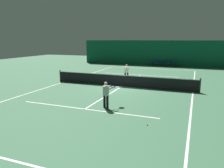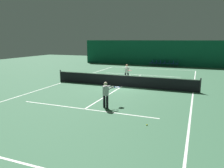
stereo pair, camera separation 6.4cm
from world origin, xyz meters
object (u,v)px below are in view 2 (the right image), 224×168
at_px(courtside_chair_4, 168,63).
at_px(courtside_chair_5, 173,63).
at_px(courtside_chair_3, 164,63).
at_px(tennis_ball, 147,125).
at_px(courtside_chair_2, 160,63).
at_px(player_near, 106,93).
at_px(player_far, 127,71).
at_px(courtside_chair_0, 151,62).
at_px(courtside_chair_1, 156,63).
at_px(courtside_chair_6, 177,63).
at_px(tennis_net, 122,80).

relative_size(courtside_chair_4, courtside_chair_5, 1.00).
height_order(courtside_chair_3, tennis_ball, courtside_chair_3).
bearing_deg(courtside_chair_4, tennis_ball, 4.96).
height_order(courtside_chair_2, courtside_chair_4, same).
relative_size(player_near, player_far, 0.96).
xyz_separation_m(courtside_chair_0, courtside_chair_1, (0.60, 0.00, 0.00)).
bearing_deg(courtside_chair_6, tennis_net, -10.99).
bearing_deg(player_near, courtside_chair_2, 24.02).
bearing_deg(courtside_chair_5, courtside_chair_2, -90.00).
xyz_separation_m(courtside_chair_3, tennis_ball, (2.58, -22.74, -0.45)).
distance_m(courtside_chair_0, courtside_chair_5, 3.02).
bearing_deg(courtside_chair_1, player_near, 2.94).
bearing_deg(courtside_chair_2, player_far, -4.26).
bearing_deg(courtside_chair_0, courtside_chair_4, 90.00).
relative_size(courtside_chair_1, courtside_chair_6, 1.00).
distance_m(player_far, courtside_chair_4, 12.91).
bearing_deg(courtside_chair_4, courtside_chair_2, -90.00).
xyz_separation_m(courtside_chair_1, courtside_chair_4, (1.81, 0.00, 0.00)).
xyz_separation_m(courtside_chair_1, courtside_chair_5, (2.42, 0.00, 0.00)).
bearing_deg(courtside_chair_5, courtside_chair_6, 90.00).
xyz_separation_m(tennis_net, tennis_ball, (3.73, -7.47, -0.48)).
relative_size(courtside_chair_0, courtside_chair_2, 1.00).
relative_size(player_near, courtside_chair_3, 1.77).
bearing_deg(player_far, tennis_net, -25.09).
distance_m(tennis_net, courtside_chair_3, 15.31).
relative_size(courtside_chair_0, courtside_chair_4, 1.00).
bearing_deg(courtside_chair_6, courtside_chair_2, -90.00).
bearing_deg(courtside_chair_4, player_near, -2.01).
distance_m(courtside_chair_1, courtside_chair_6, 3.02).
distance_m(tennis_net, courtside_chair_1, 15.26).
distance_m(courtside_chair_4, courtside_chair_6, 1.21).
height_order(tennis_net, courtside_chair_4, tennis_net).
bearing_deg(courtside_chair_1, player_far, -1.55).
height_order(courtside_chair_4, courtside_chair_6, same).
distance_m(courtside_chair_1, courtside_chair_3, 1.21).
height_order(player_far, courtside_chair_3, player_far).
xyz_separation_m(tennis_net, courtside_chair_6, (2.97, 15.26, -0.03)).
bearing_deg(tennis_ball, courtside_chair_4, 94.96).
bearing_deg(courtside_chair_0, courtside_chair_2, 90.00).
distance_m(tennis_net, player_near, 5.83).
bearing_deg(courtside_chair_1, tennis_net, 0.21).
relative_size(player_near, courtside_chair_4, 1.77).
xyz_separation_m(courtside_chair_3, courtside_chair_5, (1.21, 0.00, 0.00)).
height_order(tennis_net, courtside_chair_6, tennis_net).
relative_size(courtside_chair_3, courtside_chair_4, 1.00).
relative_size(courtside_chair_0, tennis_ball, 12.73).
xyz_separation_m(courtside_chair_0, courtside_chair_6, (3.62, 0.00, 0.00)).
relative_size(player_near, courtside_chair_1, 1.77).
bearing_deg(courtside_chair_1, courtside_chair_3, 90.00).
bearing_deg(courtside_chair_4, tennis_net, -6.57).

